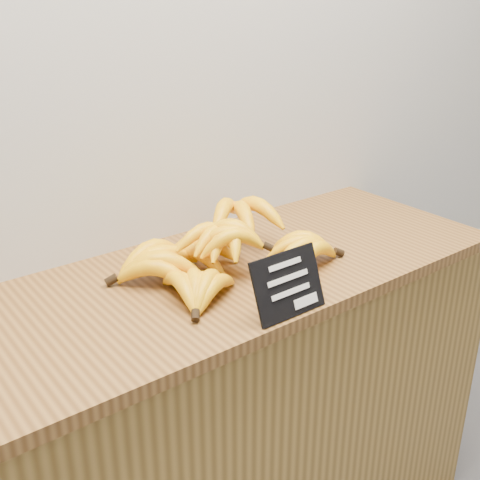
# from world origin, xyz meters

# --- Properties ---
(counter) EXTENTS (1.47, 0.50, 0.90)m
(counter) POSITION_xyz_m (-0.20, 2.75, 0.45)
(counter) COLOR olive
(counter) RESTS_ON ground
(counter_top) EXTENTS (1.37, 0.54, 0.03)m
(counter_top) POSITION_xyz_m (-0.20, 2.75, 0.92)
(counter_top) COLOR brown
(counter_top) RESTS_ON counter
(chalkboard_sign) EXTENTS (0.16, 0.05, 0.13)m
(chalkboard_sign) POSITION_xyz_m (-0.22, 2.51, 0.99)
(chalkboard_sign) COLOR black
(chalkboard_sign) RESTS_ON counter_top
(banana_pile) EXTENTS (0.52, 0.40, 0.12)m
(banana_pile) POSITION_xyz_m (-0.20, 2.76, 0.98)
(banana_pile) COLOR #FFBC0A
(banana_pile) RESTS_ON counter_top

